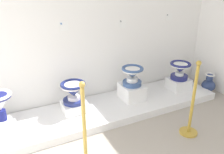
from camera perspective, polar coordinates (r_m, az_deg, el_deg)
name	(u,v)px	position (r m, az deg, el deg)	size (l,w,h in m)	color
wall_back	(91,16)	(3.61, -5.10, 14.66)	(4.52, 0.06, 2.82)	white
display_platform	(106,110)	(3.64, -1.55, -7.92)	(3.72, 0.86, 0.11)	white
plinth_block_squat_floral	(4,126)	(3.44, -24.71, -10.68)	(0.31, 0.38, 0.05)	white
antique_toilet_squat_floral	(0,104)	(3.28, -25.65, -5.89)	(0.32, 0.32, 0.44)	white
plinth_block_pale_glazed	(75,106)	(3.51, -9.09, -7.07)	(0.35, 0.33, 0.14)	white
antique_toilet_pale_glazed	(73,91)	(3.39, -9.36, -3.27)	(0.36, 0.36, 0.31)	navy
plinth_block_tall_cobalt	(132,92)	(3.80, 4.81, -3.56)	(0.34, 0.39, 0.24)	white
antique_toilet_tall_cobalt	(132,74)	(3.68, 4.97, 0.68)	(0.34, 0.34, 0.30)	#365286
plinth_block_rightmost	(178,84)	(4.28, 15.78, -1.61)	(0.34, 0.31, 0.19)	white
antique_toilet_rightmost	(180,69)	(4.17, 16.19, 1.91)	(0.35, 0.35, 0.30)	navy
info_placard_second	(64,26)	(3.46, -11.60, 12.02)	(0.12, 0.01, 0.13)	white
info_placard_third	(123,24)	(3.82, 2.58, 12.83)	(0.12, 0.01, 0.14)	white
info_placard_fourth	(169,17)	(4.32, 13.69, 14.01)	(0.13, 0.01, 0.12)	white
decorative_vase_companion	(209,84)	(4.57, 22.41, -1.69)	(0.24, 0.24, 0.36)	white
stanchion_post_near_left	(85,144)	(2.54, -6.53, -15.90)	(0.24, 0.24, 1.05)	gold
stanchion_post_near_right	(191,112)	(3.23, 18.71, -8.04)	(0.24, 0.24, 1.03)	#B48F31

